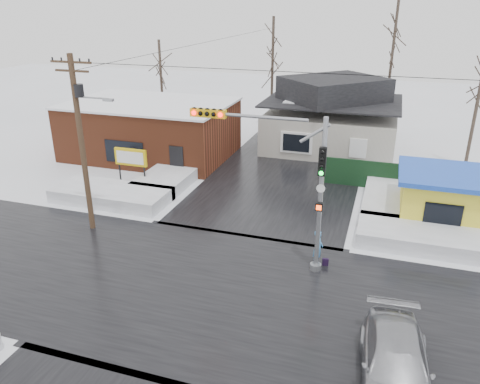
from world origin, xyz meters
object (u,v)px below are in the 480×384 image
(marquee_sign, at_px, (131,158))
(kiosk, at_px, (440,197))
(utility_pole, at_px, (82,135))
(traffic_signal, at_px, (285,172))
(pedestrian, at_px, (318,248))
(car, at_px, (396,366))

(marquee_sign, relative_size, kiosk, 0.55)
(utility_pole, relative_size, kiosk, 1.96)
(traffic_signal, bearing_deg, pedestrian, 15.93)
(kiosk, xyz_separation_m, car, (-2.04, -13.04, -0.70))
(kiosk, relative_size, car, 0.88)
(utility_pole, height_order, kiosk, utility_pole)
(pedestrian, distance_m, car, 7.33)
(traffic_signal, xyz_separation_m, car, (5.02, -6.01, -3.78))
(pedestrian, relative_size, car, 0.33)
(traffic_signal, height_order, marquee_sign, traffic_signal)
(car, bearing_deg, traffic_signal, 125.42)
(traffic_signal, height_order, pedestrian, traffic_signal)
(marquee_sign, height_order, pedestrian, marquee_sign)
(utility_pole, xyz_separation_m, kiosk, (17.43, 6.49, -3.65))
(utility_pole, height_order, pedestrian, utility_pole)
(pedestrian, bearing_deg, marquee_sign, 61.10)
(pedestrian, bearing_deg, kiosk, -43.72)
(kiosk, height_order, car, kiosk)
(utility_pole, xyz_separation_m, car, (15.39, -6.54, -4.35))
(marquee_sign, relative_size, pedestrian, 1.46)
(marquee_sign, height_order, kiosk, kiosk)
(traffic_signal, bearing_deg, marquee_sign, 150.28)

